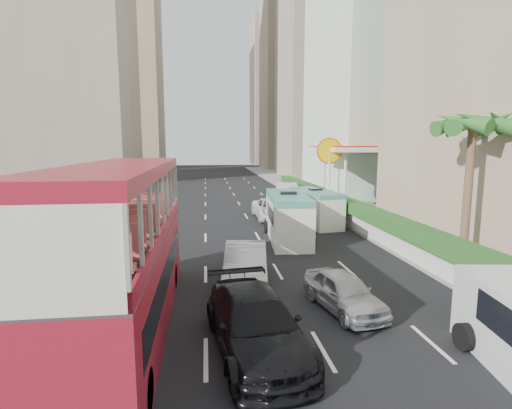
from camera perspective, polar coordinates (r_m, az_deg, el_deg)
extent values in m
plane|color=black|center=(13.66, 8.70, -15.83)|extent=(200.00, 200.00, 0.00)
cube|color=maroon|center=(12.59, -18.47, -6.10)|extent=(2.50, 11.00, 5.06)
imported|color=#B8BBC0|center=(16.72, -1.51, -11.08)|extent=(2.21, 4.96, 1.58)
imported|color=#B8BBC0|center=(14.48, 12.35, -14.49)|extent=(2.26, 4.06, 1.31)
imported|color=black|center=(11.70, -0.06, -20.16)|extent=(2.88, 5.69, 1.59)
imported|color=silver|center=(30.63, 2.25, -2.01)|extent=(2.63, 5.47, 1.50)
cube|color=silver|center=(23.54, 4.56, -1.84)|extent=(2.54, 6.36, 2.76)
cube|color=silver|center=(28.48, 8.43, -0.41)|extent=(2.67, 5.74, 2.45)
cube|color=silver|center=(37.01, 4.39, 1.32)|extent=(2.79, 5.13, 1.94)
cube|color=#99968C|center=(39.40, 11.41, 0.33)|extent=(6.00, 120.00, 0.18)
cube|color=silver|center=(28.14, 13.13, -1.77)|extent=(0.30, 44.00, 1.00)
cube|color=#2D6626|center=(28.00, 13.19, -0.06)|extent=(1.10, 44.00, 0.70)
cylinder|color=brown|center=(19.68, 27.97, 1.02)|extent=(0.36, 0.36, 6.40)
cube|color=silver|center=(37.58, 13.94, 3.93)|extent=(6.50, 8.00, 5.50)
cube|color=tan|center=(75.70, 10.43, 23.27)|extent=(16.00, 16.00, 50.00)
cube|color=tan|center=(97.54, 5.33, 18.20)|extent=(14.00, 14.00, 44.00)
cube|color=tan|center=(118.62, 2.93, 15.52)|extent=(14.00, 14.00, 40.00)
cube|color=tan|center=(72.92, -25.52, 24.01)|extent=(18.00, 18.00, 52.00)
cube|color=tan|center=(105.06, -18.10, 17.68)|extent=(16.00, 16.00, 46.00)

